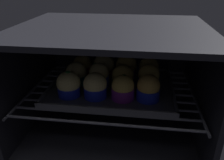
{
  "coord_description": "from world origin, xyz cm",
  "views": [
    {
      "loc": [
        9.18,
        -46.16,
        49.66
      ],
      "look_at": [
        0.0,
        22.81,
        17.32
      ],
      "focal_mm": 36.47,
      "sensor_mm": 36.0,
      "label": 1
    }
  ],
  "objects_px": {
    "muffin_row0_col3": "(148,89)",
    "muffin_row2_col3": "(149,69)",
    "baking_tray": "(112,87)",
    "muffin_row2_col0": "(82,66)",
    "muffin_row1_col1": "(99,75)",
    "muffin_row0_col0": "(69,85)",
    "muffin_row1_col3": "(149,77)",
    "muffin_row1_col2": "(123,77)",
    "muffin_row2_col1": "(104,66)",
    "muffin_row2_col2": "(126,67)",
    "muffin_row0_col1": "(95,86)",
    "muffin_row0_col2": "(123,88)",
    "muffin_row1_col0": "(76,74)"
  },
  "relations": [
    {
      "from": "muffin_row1_col1",
      "to": "muffin_row2_col0",
      "type": "relative_size",
      "value": 1.07
    },
    {
      "from": "muffin_row1_col2",
      "to": "muffin_row2_col1",
      "type": "height_order",
      "value": "muffin_row2_col1"
    },
    {
      "from": "muffin_row0_col3",
      "to": "baking_tray",
      "type": "bearing_deg",
      "value": 147.04
    },
    {
      "from": "muffin_row2_col3",
      "to": "muffin_row1_col0",
      "type": "bearing_deg",
      "value": -162.91
    },
    {
      "from": "baking_tray",
      "to": "muffin_row2_col0",
      "type": "distance_m",
      "value": 0.15
    },
    {
      "from": "muffin_row1_col2",
      "to": "muffin_row2_col1",
      "type": "distance_m",
      "value": 0.11
    },
    {
      "from": "muffin_row1_col1",
      "to": "muffin_row2_col1",
      "type": "distance_m",
      "value": 0.08
    },
    {
      "from": "muffin_row0_col0",
      "to": "muffin_row0_col2",
      "type": "height_order",
      "value": "muffin_row0_col0"
    },
    {
      "from": "baking_tray",
      "to": "muffin_row1_col2",
      "type": "xyz_separation_m",
      "value": [
        0.04,
        -0.0,
        0.04
      ]
    },
    {
      "from": "muffin_row0_col3",
      "to": "muffin_row2_col1",
      "type": "height_order",
      "value": "muffin_row2_col1"
    },
    {
      "from": "baking_tray",
      "to": "muffin_row0_col2",
      "type": "relative_size",
      "value": 5.25
    },
    {
      "from": "muffin_row1_col3",
      "to": "muffin_row2_col1",
      "type": "relative_size",
      "value": 0.96
    },
    {
      "from": "muffin_row2_col3",
      "to": "muffin_row1_col1",
      "type": "bearing_deg",
      "value": -154.43
    },
    {
      "from": "muffin_row0_col3",
      "to": "muffin_row1_col0",
      "type": "relative_size",
      "value": 1.05
    },
    {
      "from": "baking_tray",
      "to": "muffin_row2_col0",
      "type": "relative_size",
      "value": 5.37
    },
    {
      "from": "muffin_row1_col3",
      "to": "muffin_row2_col3",
      "type": "distance_m",
      "value": 0.08
    },
    {
      "from": "muffin_row2_col3",
      "to": "muffin_row0_col3",
      "type": "bearing_deg",
      "value": -90.9
    },
    {
      "from": "muffin_row0_col2",
      "to": "muffin_row1_col3",
      "type": "distance_m",
      "value": 0.11
    },
    {
      "from": "muffin_row0_col0",
      "to": "muffin_row2_col3",
      "type": "distance_m",
      "value": 0.29
    },
    {
      "from": "muffin_row0_col0",
      "to": "muffin_row0_col2",
      "type": "relative_size",
      "value": 1.06
    },
    {
      "from": "muffin_row0_col1",
      "to": "muffin_row0_col2",
      "type": "relative_size",
      "value": 1.03
    },
    {
      "from": "baking_tray",
      "to": "muffin_row0_col2",
      "type": "distance_m",
      "value": 0.1
    },
    {
      "from": "muffin_row1_col1",
      "to": "muffin_row2_col3",
      "type": "bearing_deg",
      "value": 25.57
    },
    {
      "from": "muffin_row0_col0",
      "to": "muffin_row2_col3",
      "type": "relative_size",
      "value": 1.0
    },
    {
      "from": "muffin_row2_col2",
      "to": "muffin_row0_col1",
      "type": "bearing_deg",
      "value": -116.49
    },
    {
      "from": "muffin_row2_col0",
      "to": "muffin_row2_col2",
      "type": "height_order",
      "value": "muffin_row2_col2"
    },
    {
      "from": "muffin_row1_col1",
      "to": "muffin_row2_col0",
      "type": "distance_m",
      "value": 0.12
    },
    {
      "from": "muffin_row1_col2",
      "to": "muffin_row1_col1",
      "type": "bearing_deg",
      "value": -179.99
    },
    {
      "from": "baking_tray",
      "to": "muffin_row0_col2",
      "type": "xyz_separation_m",
      "value": [
        0.04,
        -0.08,
        0.04
      ]
    },
    {
      "from": "muffin_row1_col3",
      "to": "baking_tray",
      "type": "bearing_deg",
      "value": -179.9
    },
    {
      "from": "muffin_row0_col0",
      "to": "muffin_row1_col3",
      "type": "relative_size",
      "value": 0.98
    },
    {
      "from": "muffin_row0_col1",
      "to": "muffin_row2_col0",
      "type": "bearing_deg",
      "value": 116.41
    },
    {
      "from": "muffin_row2_col3",
      "to": "baking_tray",
      "type": "bearing_deg",
      "value": -147.6
    },
    {
      "from": "baking_tray",
      "to": "muffin_row1_col0",
      "type": "relative_size",
      "value": 5.27
    },
    {
      "from": "muffin_row0_col3",
      "to": "muffin_row2_col0",
      "type": "bearing_deg",
      "value": 146.63
    },
    {
      "from": "muffin_row0_col2",
      "to": "muffin_row2_col2",
      "type": "distance_m",
      "value": 0.16
    },
    {
      "from": "muffin_row0_col0",
      "to": "muffin_row2_col1",
      "type": "bearing_deg",
      "value": 63.09
    },
    {
      "from": "muffin_row2_col0",
      "to": "muffin_row2_col3",
      "type": "relative_size",
      "value": 0.92
    },
    {
      "from": "baking_tray",
      "to": "muffin_row1_col1",
      "type": "xyz_separation_m",
      "value": [
        -0.04,
        -0.0,
        0.04
      ]
    },
    {
      "from": "muffin_row0_col2",
      "to": "muffin_row1_col2",
      "type": "xyz_separation_m",
      "value": [
        -0.01,
        0.08,
        -0.0
      ]
    },
    {
      "from": "muffin_row1_col2",
      "to": "muffin_row2_col0",
      "type": "relative_size",
      "value": 1.03
    },
    {
      "from": "baking_tray",
      "to": "muffin_row0_col1",
      "type": "bearing_deg",
      "value": -115.93
    },
    {
      "from": "muffin_row0_col3",
      "to": "muffin_row2_col3",
      "type": "xyz_separation_m",
      "value": [
        0.0,
        0.16,
        0.0
      ]
    },
    {
      "from": "muffin_row0_col0",
      "to": "muffin_row1_col2",
      "type": "xyz_separation_m",
      "value": [
        0.16,
        0.08,
        -0.0
      ]
    },
    {
      "from": "muffin_row1_col0",
      "to": "muffin_row1_col2",
      "type": "bearing_deg",
      "value": -1.51
    },
    {
      "from": "muffin_row0_col2",
      "to": "muffin_row0_col3",
      "type": "distance_m",
      "value": 0.08
    },
    {
      "from": "muffin_row0_col0",
      "to": "muffin_row0_col2",
      "type": "bearing_deg",
      "value": 0.89
    },
    {
      "from": "muffin_row1_col1",
      "to": "baking_tray",
      "type": "bearing_deg",
      "value": 2.73
    },
    {
      "from": "muffin_row0_col0",
      "to": "muffin_row2_col2",
      "type": "bearing_deg",
      "value": 45.1
    },
    {
      "from": "muffin_row0_col0",
      "to": "muffin_row2_col1",
      "type": "relative_size",
      "value": 0.94
    }
  ]
}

